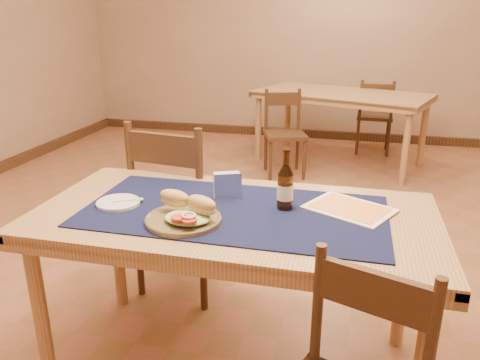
% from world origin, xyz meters
% --- Properties ---
extents(room, '(6.04, 7.04, 2.84)m').
position_xyz_m(room, '(0.00, 0.00, 1.40)').
color(room, '#945740').
rests_on(room, ground).
extents(main_table, '(1.60, 0.80, 0.75)m').
position_xyz_m(main_table, '(0.00, -0.80, 0.67)').
color(main_table, '#A9804F').
rests_on(main_table, ground).
extents(placemat, '(1.20, 0.60, 0.01)m').
position_xyz_m(placemat, '(0.00, -0.80, 0.75)').
color(placemat, black).
rests_on(placemat, main_table).
extents(baseboard, '(6.00, 7.00, 0.10)m').
position_xyz_m(baseboard, '(0.00, 0.00, 0.05)').
color(baseboard, '#402817').
rests_on(baseboard, ground).
extents(back_table, '(1.90, 1.37, 0.75)m').
position_xyz_m(back_table, '(0.30, 2.45, 0.67)').
color(back_table, '#A9804F').
rests_on(back_table, ground).
extents(chair_main_far, '(0.52, 0.52, 0.99)m').
position_xyz_m(chair_main_far, '(-0.44, -0.25, 0.52)').
color(chair_main_far, '#402817').
rests_on(chair_main_far, ground).
extents(chair_back_near, '(0.48, 0.48, 0.82)m').
position_xyz_m(chair_back_near, '(-0.20, 1.95, 0.43)').
color(chair_back_near, '#402817').
rests_on(chair_back_near, ground).
extents(chair_back_far, '(0.39, 0.39, 0.84)m').
position_xyz_m(chair_back_far, '(0.68, 2.94, 0.43)').
color(chair_back_far, '#402817').
rests_on(chair_back_far, ground).
extents(sandwich_plate, '(0.29, 0.29, 0.11)m').
position_xyz_m(sandwich_plate, '(-0.15, -0.96, 0.79)').
color(sandwich_plate, brown).
rests_on(sandwich_plate, placemat).
extents(side_plate, '(0.18, 0.18, 0.01)m').
position_xyz_m(side_plate, '(-0.48, -0.85, 0.76)').
color(side_plate, silver).
rests_on(side_plate, placemat).
extents(fork, '(0.12, 0.08, 0.00)m').
position_xyz_m(fork, '(-0.44, -0.83, 0.77)').
color(fork, '#99D977').
rests_on(fork, side_plate).
extents(beer_bottle, '(0.07, 0.07, 0.25)m').
position_xyz_m(beer_bottle, '(0.19, -0.73, 0.85)').
color(beer_bottle, '#4A260D').
rests_on(beer_bottle, placemat).
extents(napkin_holder, '(0.13, 0.09, 0.11)m').
position_xyz_m(napkin_holder, '(-0.06, -0.67, 0.81)').
color(napkin_holder, silver).
rests_on(napkin_holder, placemat).
extents(menu_card, '(0.40, 0.36, 0.01)m').
position_xyz_m(menu_card, '(0.45, -0.68, 0.76)').
color(menu_card, '#FDE3BF').
rests_on(menu_card, placemat).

